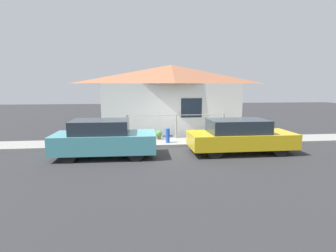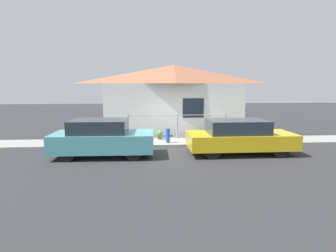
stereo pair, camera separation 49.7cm
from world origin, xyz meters
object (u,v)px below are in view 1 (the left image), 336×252
Objects in this scene: car_left at (104,139)px; potted_plant_near_hydrant at (159,134)px; car_right at (240,136)px; fire_hydrant at (168,135)px; potted_plant_by_fence at (121,134)px; potted_plant_corner at (223,132)px.

car_left is 3.44m from potted_plant_near_hydrant.
potted_plant_near_hydrant is (-3.05, 2.55, -0.33)m from car_right.
fire_hydrant is at bearing 147.68° from car_right.
fire_hydrant is (2.62, 1.72, -0.22)m from car_left.
potted_plant_by_fence is 4.88m from potted_plant_corner.
potted_plant_by_fence is at bearing 155.05° from car_right.
potted_plant_corner is (3.11, -0.37, 0.10)m from potted_plant_near_hydrant.
potted_plant_by_fence is (0.51, 2.25, -0.26)m from car_left.
fire_hydrant is 1.64× the size of potted_plant_near_hydrant.
car_left is at bearing -102.67° from potted_plant_by_fence.
car_right is at bearing -39.95° from potted_plant_near_hydrant.
potted_plant_corner is (5.39, 2.19, -0.24)m from car_left.
car_right is 3.99m from potted_plant_near_hydrant.
potted_plant_near_hydrant is 0.73× the size of potted_plant_by_fence.
potted_plant_by_fence is at bearing 165.85° from fire_hydrant.
car_left is 2.32m from potted_plant_by_fence.
car_right is at bearing -91.64° from potted_plant_corner.
fire_hydrant is 1.10× the size of potted_plant_corner.
car_right reaches higher than potted_plant_corner.
car_left is 5.37× the size of fire_hydrant.
car_left is 6.40× the size of potted_plant_by_fence.
car_right is at bearing -25.02° from potted_plant_by_fence.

